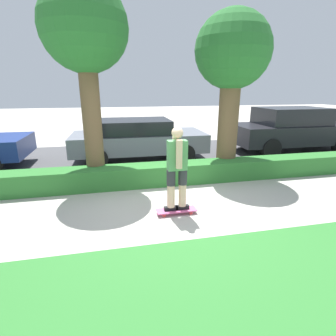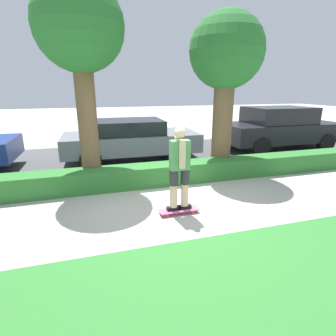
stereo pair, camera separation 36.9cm
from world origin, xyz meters
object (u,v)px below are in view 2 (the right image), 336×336
at_px(parked_car_middle, 131,139).
at_px(parked_car_rear, 279,128).
at_px(skater_person, 180,167).
at_px(skateboard, 179,210).
at_px(tree_near, 80,34).
at_px(tree_mid, 226,59).

xyz_separation_m(parked_car_middle, parked_car_rear, (5.70, 0.00, 0.13)).
height_order(skater_person, parked_car_rear, skater_person).
xyz_separation_m(skateboard, parked_car_middle, (-0.27, 4.15, 0.64)).
relative_size(tree_near, parked_car_middle, 1.03).
relative_size(tree_mid, parked_car_middle, 0.95).
relative_size(skater_person, tree_mid, 0.38).
xyz_separation_m(tree_near, parked_car_middle, (1.27, 2.15, -2.64)).
height_order(tree_near, parked_car_rear, tree_near).
bearing_deg(parked_car_rear, tree_near, -162.57).
xyz_separation_m(skater_person, tree_mid, (1.88, 2.04, 2.06)).
height_order(skateboard, skater_person, skater_person).
bearing_deg(tree_mid, skater_person, -132.72).
bearing_deg(parked_car_middle, skater_person, -85.55).
xyz_separation_m(skater_person, parked_car_middle, (-0.27, 4.15, -0.21)).
relative_size(skater_person, tree_near, 0.35).
relative_size(skateboard, tree_mid, 0.18).
height_order(tree_near, tree_mid, tree_near).
distance_m(parked_car_middle, parked_car_rear, 5.71).
xyz_separation_m(tree_near, tree_mid, (3.42, 0.04, -0.38)).
bearing_deg(tree_near, skater_person, -52.50).
xyz_separation_m(tree_mid, parked_car_middle, (-2.15, 2.11, -2.27)).
distance_m(skater_person, tree_mid, 3.46).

